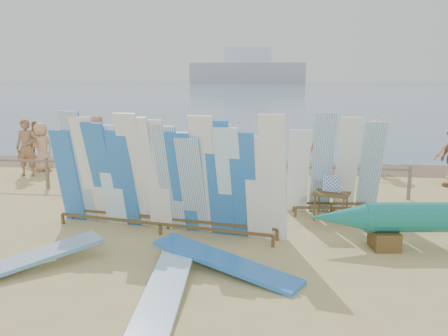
# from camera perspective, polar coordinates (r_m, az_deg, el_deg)

# --- Properties ---
(ground) EXTENTS (160.00, 160.00, 0.00)m
(ground) POSITION_cam_1_polar(r_m,az_deg,el_deg) (10.44, -8.27, -6.93)
(ground) COLOR tan
(ground) RESTS_ON ground
(ocean) EXTENTS (320.00, 240.00, 0.02)m
(ocean) POSITION_cam_1_polar(r_m,az_deg,el_deg) (137.62, 6.19, 9.69)
(ocean) COLOR slate
(ocean) RESTS_ON ground
(wet_sand_strip) EXTENTS (40.00, 2.60, 0.01)m
(wet_sand_strip) POSITION_cam_1_polar(r_m,az_deg,el_deg) (17.28, -1.94, 0.38)
(wet_sand_strip) COLOR brown
(wet_sand_strip) RESTS_ON ground
(distant_ship) EXTENTS (45.00, 8.00, 14.00)m
(distant_ship) POSITION_cam_1_polar(r_m,az_deg,el_deg) (190.14, 2.86, 11.71)
(distant_ship) COLOR #999EA3
(distant_ship) RESTS_ON ocean
(fence) EXTENTS (12.08, 0.08, 0.90)m
(fence) POSITION_cam_1_polar(r_m,az_deg,el_deg) (13.10, -4.87, -0.29)
(fence) COLOR #6F6254
(fence) RESTS_ON ground
(main_surfboard_rack) EXTENTS (5.09, 1.47, 2.53)m
(main_surfboard_rack) POSITION_cam_1_polar(r_m,az_deg,el_deg) (9.75, -7.31, -1.30)
(main_surfboard_rack) COLOR brown
(main_surfboard_rack) RESTS_ON ground
(side_surfboard_rack) EXTENTS (2.18, 0.80, 2.42)m
(side_surfboard_rack) POSITION_cam_1_polar(r_m,az_deg,el_deg) (11.18, 13.23, -0.10)
(side_surfboard_rack) COLOR brown
(side_surfboard_rack) RESTS_ON ground
(vendor_table) EXTENTS (0.90, 0.75, 1.02)m
(vendor_table) POSITION_cam_1_polar(r_m,az_deg,el_deg) (10.90, 12.73, -4.45)
(vendor_table) COLOR brown
(vendor_table) RESTS_ON ground
(flat_board_d) EXTENTS (2.66, 1.69, 0.34)m
(flat_board_d) POSITION_cam_1_polar(r_m,az_deg,el_deg) (8.08, 0.13, -12.32)
(flat_board_d) COLOR blue
(flat_board_d) RESTS_ON ground
(flat_board_e) EXTENTS (2.25, 2.35, 0.34)m
(flat_board_e) POSITION_cam_1_polar(r_m,az_deg,el_deg) (8.76, -22.94, -11.32)
(flat_board_e) COLOR white
(flat_board_e) RESTS_ON ground
(flat_board_b) EXTENTS (0.72, 2.73, 0.23)m
(flat_board_b) POSITION_cam_1_polar(r_m,az_deg,el_deg) (7.32, -7.07, -15.00)
(flat_board_b) COLOR #9CD4FA
(flat_board_b) RESTS_ON ground
(beach_chair_left) EXTENTS (0.64, 0.66, 0.94)m
(beach_chair_left) POSITION_cam_1_polar(r_m,az_deg,el_deg) (14.43, -5.50, -0.69)
(beach_chair_left) COLOR #AE2112
(beach_chair_left) RESTS_ON ground
(beach_chair_right) EXTENTS (0.62, 0.64, 0.89)m
(beach_chair_right) POSITION_cam_1_polar(r_m,az_deg,el_deg) (13.63, 3.68, -1.42)
(beach_chair_right) COLOR #AE2112
(beach_chair_right) RESTS_ON ground
(stroller) EXTENTS (0.70, 0.84, 0.98)m
(stroller) POSITION_cam_1_polar(r_m,az_deg,el_deg) (13.82, 0.52, -0.66)
(stroller) COLOR #AE2112
(stroller) RESTS_ON ground
(beachgoer_2) EXTENTS (0.48, 0.86, 1.70)m
(beachgoer_2) POSITION_cam_1_polar(r_m,az_deg,el_deg) (14.27, -13.41, 1.28)
(beachgoer_2) COLOR beige
(beachgoer_2) RESTS_ON ground
(beachgoer_11) EXTENTS (1.64, 1.41, 1.77)m
(beachgoer_11) POSITION_cam_1_polar(r_m,az_deg,el_deg) (18.11, -14.91, 3.35)
(beachgoer_11) COLOR beige
(beachgoer_11) RESTS_ON ground
(beachgoer_0) EXTENTS (0.70, 0.89, 1.65)m
(beachgoer_0) POSITION_cam_1_polar(r_m,az_deg,el_deg) (17.18, -21.08, 2.37)
(beachgoer_0) COLOR tan
(beachgoer_0) RESTS_ON ground
(beachgoer_9) EXTENTS (0.91, 1.27, 1.82)m
(beachgoer_9) POSITION_cam_1_polar(r_m,az_deg,el_deg) (16.17, 17.75, 2.38)
(beachgoer_9) COLOR tan
(beachgoer_9) RESTS_ON ground
(beachgoer_1) EXTENTS (0.70, 0.42, 1.86)m
(beachgoer_1) POSITION_cam_1_polar(r_m,az_deg,el_deg) (16.47, -22.67, 2.27)
(beachgoer_1) COLOR #8C6042
(beachgoer_1) RESTS_ON ground
(beachgoer_7) EXTENTS (0.73, 0.71, 1.80)m
(beachgoer_7) POSITION_cam_1_polar(r_m,az_deg,el_deg) (14.41, 5.89, 1.82)
(beachgoer_7) COLOR #8C6042
(beachgoer_7) RESTS_ON ground
(beachgoer_6) EXTENTS (0.89, 0.53, 1.70)m
(beachgoer_6) POSITION_cam_1_polar(r_m,az_deg,el_deg) (14.86, 11.57, 1.73)
(beachgoer_6) COLOR tan
(beachgoer_6) RESTS_ON ground
(beachgoer_extra_1) EXTENTS (0.98, 0.61, 1.56)m
(beachgoer_extra_1) POSITION_cam_1_polar(r_m,az_deg,el_deg) (18.77, -21.66, 2.88)
(beachgoer_extra_1) COLOR #8C6042
(beachgoer_extra_1) RESTS_ON ground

